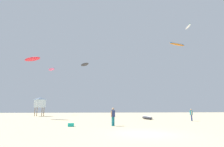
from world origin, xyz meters
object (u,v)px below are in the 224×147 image
at_px(kite_grounded_near, 147,118).
at_px(person_foreground, 113,115).
at_px(lifeguard_tower, 40,102).
at_px(kite_aloft_2, 177,44).
at_px(person_midground, 191,114).
at_px(cooler_box, 71,125).
at_px(kite_aloft_1, 51,69).
at_px(kite_aloft_4, 32,59).
at_px(kite_aloft_3, 188,27).
at_px(kite_aloft_0, 85,64).

bearing_deg(kite_grounded_near, person_foreground, -122.42).
relative_size(lifeguard_tower, kite_aloft_2, 0.99).
bearing_deg(person_midground, person_foreground, -134.21).
xyz_separation_m(cooler_box, kite_aloft_1, (-9.79, 32.31, 12.36)).
relative_size(kite_aloft_1, kite_aloft_2, 0.69).
distance_m(cooler_box, kite_aloft_2, 31.30).
height_order(person_midground, kite_aloft_2, kite_aloft_2).
bearing_deg(lifeguard_tower, kite_aloft_4, -84.97).
bearing_deg(kite_aloft_4, kite_aloft_3, -7.42).
bearing_deg(person_foreground, kite_aloft_2, -84.04).
distance_m(person_foreground, person_midground, 12.72).
relative_size(kite_aloft_0, kite_aloft_3, 1.38).
bearing_deg(kite_aloft_1, lifeguard_tower, -89.19).
bearing_deg(kite_aloft_1, kite_aloft_3, -37.99).
bearing_deg(kite_aloft_4, person_midground, -17.88).
bearing_deg(cooler_box, person_midground, 20.46).
bearing_deg(cooler_box, kite_aloft_4, 122.87).
bearing_deg(person_midground, kite_aloft_2, 87.41).
distance_m(cooler_box, kite_aloft_4, 19.08).
bearing_deg(lifeguard_tower, kite_grounded_near, -31.73).
distance_m(lifeguard_tower, kite_aloft_1, 12.95).
bearing_deg(person_midground, lifeguard_tower, 164.77).
relative_size(kite_grounded_near, kite_aloft_2, 0.95).
bearing_deg(kite_aloft_0, person_midground, -46.78).
bearing_deg(kite_grounded_near, cooler_box, -134.87).
relative_size(cooler_box, kite_aloft_1, 0.19).
height_order(lifeguard_tower, kite_aloft_3, kite_aloft_3).
distance_m(person_foreground, lifeguard_tower, 27.07).
xyz_separation_m(person_foreground, kite_aloft_4, (-12.84, 13.39, 9.20)).
distance_m(kite_aloft_0, kite_aloft_1, 13.99).
height_order(person_foreground, cooler_box, person_foreground).
relative_size(person_foreground, kite_aloft_4, 0.45).
bearing_deg(kite_aloft_2, person_foreground, -133.03).
relative_size(kite_grounded_near, kite_aloft_3, 1.88).
distance_m(kite_grounded_near, kite_aloft_3, 17.74).
height_order(cooler_box, kite_aloft_4, kite_aloft_4).
bearing_deg(kite_grounded_near, lifeguard_tower, 148.27).
relative_size(person_foreground, cooler_box, 3.16).
relative_size(person_midground, kite_aloft_2, 0.39).
height_order(kite_aloft_3, kite_aloft_4, kite_aloft_3).
height_order(person_foreground, person_midground, person_foreground).
relative_size(person_midground, lifeguard_tower, 0.39).
distance_m(person_foreground, kite_aloft_0, 24.86).
bearing_deg(kite_aloft_2, cooler_box, -138.96).
relative_size(kite_aloft_1, kite_aloft_3, 1.36).
relative_size(kite_grounded_near, kite_aloft_0, 1.36).
bearing_deg(person_foreground, kite_aloft_4, 2.80).
xyz_separation_m(lifeguard_tower, kite_aloft_0, (9.62, -1.16, 8.62)).
height_order(kite_grounded_near, kite_aloft_1, kite_aloft_1).
bearing_deg(kite_aloft_0, kite_aloft_2, -12.35).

